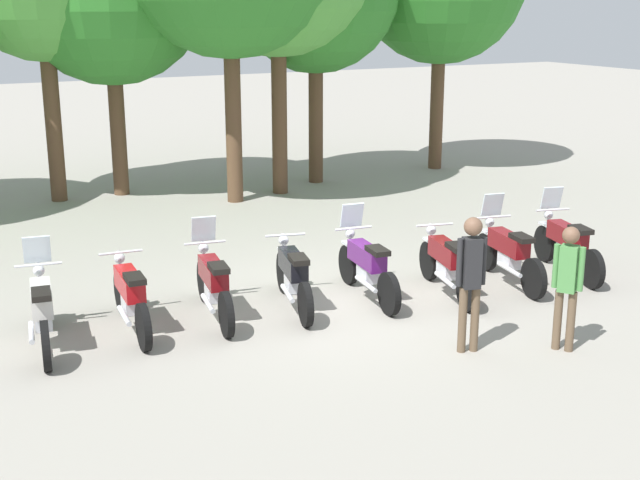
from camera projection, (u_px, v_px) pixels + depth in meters
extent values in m
plane|color=gray|center=(335.00, 305.00, 13.01)|extent=(80.00, 80.00, 0.00)
cylinder|color=black|center=(42.00, 305.00, 12.06)|extent=(0.19, 0.65, 0.64)
cylinder|color=black|center=(46.00, 346.00, 10.65)|extent=(0.19, 0.65, 0.64)
cube|color=silver|center=(40.00, 282.00, 11.97)|extent=(0.17, 0.37, 0.04)
cube|color=silver|center=(41.00, 298.00, 11.30)|extent=(0.40, 0.98, 0.30)
cube|color=silver|center=(43.00, 319.00, 11.33)|extent=(0.28, 0.43, 0.24)
cube|color=black|center=(41.00, 294.00, 10.89)|extent=(0.30, 0.47, 0.08)
cylinder|color=silver|center=(40.00, 286.00, 11.89)|extent=(0.08, 0.23, 0.64)
cylinder|color=silver|center=(38.00, 265.00, 11.72)|extent=(0.62, 0.13, 0.04)
sphere|color=silver|center=(39.00, 270.00, 11.87)|extent=(0.18, 0.18, 0.16)
cylinder|color=silver|center=(31.00, 332.00, 11.02)|extent=(0.17, 0.70, 0.07)
cube|color=silver|center=(37.00, 249.00, 11.72)|extent=(0.38, 0.18, 0.39)
cylinder|color=black|center=(121.00, 292.00, 12.63)|extent=(0.15, 0.65, 0.64)
cylinder|color=black|center=(144.00, 327.00, 11.26)|extent=(0.15, 0.65, 0.64)
cube|color=silver|center=(120.00, 270.00, 12.54)|extent=(0.15, 0.37, 0.04)
cube|color=red|center=(129.00, 283.00, 11.89)|extent=(0.33, 0.97, 0.30)
cube|color=silver|center=(131.00, 303.00, 11.92)|extent=(0.25, 0.42, 0.24)
cube|color=black|center=(135.00, 279.00, 11.49)|extent=(0.27, 0.46, 0.08)
cylinder|color=silver|center=(121.00, 273.00, 12.46)|extent=(0.07, 0.23, 0.64)
cylinder|color=silver|center=(121.00, 252.00, 12.29)|extent=(0.62, 0.08, 0.04)
sphere|color=silver|center=(119.00, 258.00, 12.44)|extent=(0.17, 0.17, 0.16)
cylinder|color=silver|center=(124.00, 316.00, 11.61)|extent=(0.12, 0.70, 0.07)
cylinder|color=black|center=(204.00, 281.00, 13.13)|extent=(0.20, 0.65, 0.64)
cylinder|color=black|center=(226.00, 314.00, 11.71)|extent=(0.20, 0.65, 0.64)
cube|color=silver|center=(203.00, 259.00, 13.03)|extent=(0.17, 0.37, 0.04)
cube|color=maroon|center=(213.00, 272.00, 12.37)|extent=(0.40, 0.98, 0.30)
cube|color=silver|center=(214.00, 291.00, 12.40)|extent=(0.28, 0.43, 0.24)
cube|color=black|center=(219.00, 268.00, 11.95)|extent=(0.31, 0.47, 0.08)
cylinder|color=silver|center=(204.00, 263.00, 12.96)|extent=(0.08, 0.23, 0.64)
cylinder|color=silver|center=(205.00, 243.00, 12.79)|extent=(0.62, 0.13, 0.04)
sphere|color=silver|center=(203.00, 248.00, 12.94)|extent=(0.18, 0.18, 0.16)
cylinder|color=silver|center=(208.00, 303.00, 12.09)|extent=(0.18, 0.70, 0.07)
cube|color=silver|center=(204.00, 229.00, 12.79)|extent=(0.38, 0.19, 0.39)
cylinder|color=black|center=(283.00, 272.00, 13.55)|extent=(0.25, 0.65, 0.64)
cylinder|color=black|center=(306.00, 304.00, 12.10)|extent=(0.25, 0.65, 0.64)
cube|color=silver|center=(283.00, 251.00, 13.46)|extent=(0.20, 0.38, 0.04)
cube|color=black|center=(293.00, 264.00, 12.77)|extent=(0.48, 0.98, 0.30)
cube|color=silver|center=(294.00, 282.00, 12.80)|extent=(0.31, 0.44, 0.24)
cube|color=black|center=(299.00, 259.00, 12.35)|extent=(0.34, 0.48, 0.08)
cylinder|color=silver|center=(284.00, 254.00, 13.38)|extent=(0.10, 0.23, 0.64)
cylinder|color=silver|center=(285.00, 235.00, 13.20)|extent=(0.61, 0.18, 0.04)
sphere|color=silver|center=(284.00, 240.00, 13.36)|extent=(0.19, 0.19, 0.16)
cylinder|color=silver|center=(287.00, 293.00, 12.50)|extent=(0.23, 0.70, 0.07)
cylinder|color=black|center=(349.00, 264.00, 13.94)|extent=(0.18, 0.65, 0.64)
cylinder|color=black|center=(389.00, 294.00, 12.54)|extent=(0.18, 0.65, 0.64)
cube|color=silver|center=(349.00, 244.00, 13.85)|extent=(0.16, 0.37, 0.04)
cube|color=#59196B|center=(367.00, 256.00, 13.19)|extent=(0.38, 0.97, 0.30)
cube|color=silver|center=(368.00, 273.00, 13.22)|extent=(0.27, 0.42, 0.24)
cube|color=black|center=(378.00, 251.00, 12.78)|extent=(0.29, 0.47, 0.08)
cylinder|color=silver|center=(351.00, 247.00, 13.77)|extent=(0.08, 0.23, 0.64)
cylinder|color=silver|center=(353.00, 228.00, 13.60)|extent=(0.62, 0.11, 0.04)
sphere|color=silver|center=(350.00, 234.00, 13.75)|extent=(0.18, 0.18, 0.16)
cylinder|color=silver|center=(366.00, 284.00, 12.91)|extent=(0.16, 0.70, 0.07)
cube|color=silver|center=(352.00, 215.00, 13.60)|extent=(0.37, 0.18, 0.39)
cylinder|color=black|center=(429.00, 260.00, 14.15)|extent=(0.24, 0.65, 0.64)
cylinder|color=black|center=(467.00, 290.00, 12.70)|extent=(0.24, 0.65, 0.64)
cube|color=silver|center=(430.00, 241.00, 14.06)|extent=(0.20, 0.38, 0.04)
cube|color=maroon|center=(447.00, 252.00, 13.38)|extent=(0.47, 0.98, 0.30)
cube|color=silver|center=(447.00, 270.00, 13.40)|extent=(0.31, 0.44, 0.24)
cube|color=black|center=(458.00, 247.00, 12.95)|extent=(0.33, 0.48, 0.08)
cylinder|color=silver|center=(432.00, 243.00, 13.98)|extent=(0.10, 0.23, 0.64)
cylinder|color=silver|center=(434.00, 225.00, 13.80)|extent=(0.61, 0.18, 0.04)
sphere|color=silver|center=(431.00, 230.00, 13.96)|extent=(0.19, 0.19, 0.16)
cylinder|color=silver|center=(445.00, 280.00, 13.10)|extent=(0.23, 0.70, 0.07)
cylinder|color=black|center=(487.00, 252.00, 14.65)|extent=(0.22, 0.65, 0.64)
cylinder|color=black|center=(534.00, 279.00, 13.22)|extent=(0.22, 0.65, 0.64)
cube|color=silver|center=(488.00, 232.00, 14.56)|extent=(0.19, 0.38, 0.04)
cube|color=maroon|center=(509.00, 243.00, 13.88)|extent=(0.43, 0.98, 0.30)
cube|color=silver|center=(509.00, 260.00, 13.91)|extent=(0.29, 0.43, 0.24)
cube|color=black|center=(522.00, 238.00, 13.46)|extent=(0.32, 0.48, 0.08)
cylinder|color=silver|center=(490.00, 235.00, 14.48)|extent=(0.09, 0.23, 0.64)
cylinder|color=silver|center=(494.00, 217.00, 14.31)|extent=(0.62, 0.15, 0.04)
sphere|color=silver|center=(490.00, 222.00, 14.46)|extent=(0.19, 0.19, 0.16)
cylinder|color=silver|center=(509.00, 269.00, 13.60)|extent=(0.20, 0.70, 0.07)
cube|color=silver|center=(493.00, 204.00, 14.31)|extent=(0.38, 0.20, 0.39)
cylinder|color=black|center=(545.00, 243.00, 15.15)|extent=(0.25, 0.65, 0.64)
cylinder|color=black|center=(592.00, 269.00, 13.69)|extent=(0.25, 0.65, 0.64)
cube|color=silver|center=(546.00, 225.00, 15.05)|extent=(0.20, 0.38, 0.04)
cube|color=maroon|center=(567.00, 235.00, 14.37)|extent=(0.48, 0.98, 0.30)
cube|color=silver|center=(568.00, 251.00, 14.40)|extent=(0.31, 0.44, 0.24)
cube|color=black|center=(581.00, 230.00, 13.95)|extent=(0.34, 0.48, 0.08)
cylinder|color=silver|center=(549.00, 227.00, 14.98)|extent=(0.10, 0.23, 0.64)
cylinder|color=silver|center=(553.00, 210.00, 14.80)|extent=(0.61, 0.18, 0.04)
sphere|color=silver|center=(548.00, 215.00, 14.96)|extent=(0.19, 0.19, 0.16)
cylinder|color=silver|center=(568.00, 260.00, 14.10)|extent=(0.23, 0.70, 0.07)
cube|color=silver|center=(552.00, 198.00, 14.81)|extent=(0.38, 0.21, 0.39)
cylinder|color=brown|center=(571.00, 322.00, 11.20)|extent=(0.15, 0.15, 0.81)
cylinder|color=brown|center=(558.00, 320.00, 11.28)|extent=(0.15, 0.15, 0.81)
cube|color=#4C8C47|center=(568.00, 269.00, 11.05)|extent=(0.29, 0.30, 0.61)
cylinder|color=#4C8C47|center=(581.00, 269.00, 10.98)|extent=(0.11, 0.11, 0.58)
cylinder|color=#4C8C47|center=(556.00, 266.00, 11.12)|extent=(0.11, 0.11, 0.58)
sphere|color=brown|center=(571.00, 235.00, 10.93)|extent=(0.31, 0.31, 0.22)
cylinder|color=brown|center=(462.00, 320.00, 11.17)|extent=(0.14, 0.14, 0.88)
cylinder|color=brown|center=(475.00, 319.00, 11.21)|extent=(0.14, 0.14, 0.88)
cube|color=#262628|center=(471.00, 263.00, 10.98)|extent=(0.27, 0.25, 0.66)
cylinder|color=#262628|center=(460.00, 262.00, 10.95)|extent=(0.10, 0.10, 0.63)
cylinder|color=#262628|center=(483.00, 261.00, 11.01)|extent=(0.10, 0.10, 0.63)
sphere|color=brown|center=(473.00, 226.00, 10.85)|extent=(0.29, 0.29, 0.24)
cylinder|color=brown|center=(53.00, 120.00, 19.35)|extent=(0.36, 0.36, 3.69)
cylinder|color=brown|center=(118.00, 126.00, 20.06)|extent=(0.36, 0.36, 3.23)
cylinder|color=brown|center=(233.00, 115.00, 19.24)|extent=(0.36, 0.36, 3.94)
cylinder|color=brown|center=(279.00, 112.00, 20.12)|extent=(0.36, 0.36, 3.84)
cylinder|color=brown|center=(316.00, 117.00, 21.44)|extent=(0.36, 0.36, 3.31)
cylinder|color=brown|center=(437.00, 105.00, 23.21)|extent=(0.36, 0.36, 3.46)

